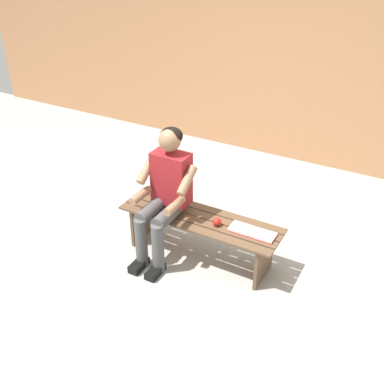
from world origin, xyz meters
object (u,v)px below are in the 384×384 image
book_open (252,232)px  person_seated (165,191)px  apple (217,222)px  bench_near (200,227)px

book_open → person_seated: bearing=7.8°
person_seated → apple: bearing=-172.8°
bench_near → person_seated: (0.31, 0.10, 0.35)m
apple → bench_near: bearing=-10.8°
person_seated → book_open: (-0.82, -0.11, -0.23)m
bench_near → person_seated: person_seated is taller
bench_near → book_open: bearing=-178.8°
apple → book_open: apple is taller
bench_near → person_seated: bearing=17.8°
bench_near → apple: bearing=169.2°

